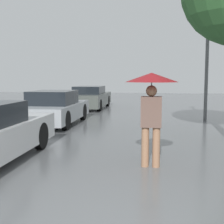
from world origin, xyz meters
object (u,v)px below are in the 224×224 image
Objects in this scene: pedestrian at (151,93)px; parked_car_middle at (55,108)px; parked_car_farthest at (90,98)px; street_lamp at (207,48)px.

pedestrian is 6.12m from parked_car_middle.
pedestrian is 0.45× the size of parked_car_middle.
parked_car_farthest is 7.25m from street_lamp.
street_lamp is at bearing -38.91° from parked_car_farthest.
parked_car_middle is 0.89× the size of parked_car_farthest.
pedestrian is 11.25m from parked_car_farthest.
parked_car_middle reaches higher than parked_car_farthest.
pedestrian reaches higher than parked_car_middle.
street_lamp reaches higher than parked_car_farthest.
parked_car_farthest is (-3.38, 10.69, -0.83)m from pedestrian.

